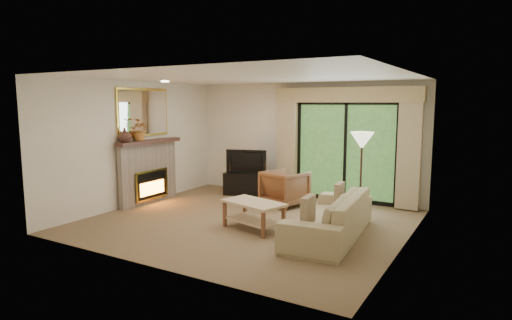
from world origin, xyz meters
The scene contains 22 objects.
floor centered at (0.00, 0.00, 0.00)m, with size 5.50×5.50×0.00m, color brown.
ceiling centered at (0.00, 0.00, 2.60)m, with size 5.50×5.50×0.00m, color white.
wall_back centered at (0.00, 2.50, 1.30)m, with size 5.00×5.00×0.00m, color silver.
wall_front centered at (0.00, -2.50, 1.30)m, with size 5.00×5.00×0.00m, color silver.
wall_left centered at (-2.75, 0.00, 1.30)m, with size 5.00×5.00×0.00m, color silver.
wall_right centered at (2.75, 0.00, 1.30)m, with size 5.00×5.00×0.00m, color silver.
fireplace centered at (-2.63, 0.20, 0.69)m, with size 0.24×1.70×1.37m, color gray, non-canonical shape.
mirror centered at (-2.71, 0.20, 1.95)m, with size 0.07×1.45×1.02m, color gold, non-canonical shape.
sliding_door centered at (1.00, 2.45, 1.10)m, with size 2.26×0.10×2.16m, color black, non-canonical shape.
curtain_left centered at (-0.35, 2.34, 1.20)m, with size 0.45×0.18×2.35m, color tan.
curtain_right centered at (2.35, 2.34, 1.20)m, with size 0.45×0.18×2.35m, color tan.
cornice centered at (1.00, 2.36, 2.32)m, with size 3.20×0.24×0.32m, color tan.
media_console centered at (-1.20, 1.95, 0.26)m, with size 1.05×0.47×0.53m, color black.
tv centered at (-1.20, 1.95, 0.80)m, with size 0.95×0.12×0.55m, color black.
armchair centered at (0.04, 1.44, 0.37)m, with size 0.80×0.82×0.75m, color brown.
sofa centered at (1.61, -0.10, 0.35)m, with size 2.39×0.93×0.70m, color tan.
pillow_near centered at (1.53, -0.79, 0.59)m, with size 0.11×0.42×0.42m, color brown.
pillow_far centered at (1.53, 0.59, 0.58)m, with size 0.10×0.37×0.37m, color brown.
coffee_table centered at (0.34, -0.36, 0.24)m, with size 1.07×0.59×0.48m, color #CEAF85, non-canonical shape.
floor_lamp centered at (1.71, 1.24, 0.81)m, with size 0.44×0.44×1.62m, color #FFF4CC, non-canonical shape.
vase centered at (-2.61, -0.45, 1.51)m, with size 0.28×0.28×0.29m, color #462820.
branches centered at (-2.61, -0.02, 1.60)m, with size 0.42×0.36×0.46m, color #C57934.
Camera 1 is at (3.96, -6.50, 2.17)m, focal length 30.00 mm.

